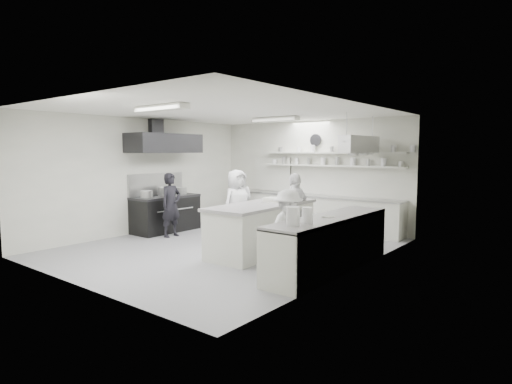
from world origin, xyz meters
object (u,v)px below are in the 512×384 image
Objects in this scene: back_counter at (313,212)px; stove at (166,215)px; right_counter at (329,244)px; prep_island at (262,229)px; cook_back at (240,199)px; cook_stove at (171,205)px.

stove is at bearing -136.01° from back_counter.
prep_island is (-1.79, 0.34, 0.03)m from right_counter.
stove is 2.17m from cook_back.
right_counter is 1.82m from prep_island.
stove is 0.36× the size of back_counter.
cook_stove is 1.04× the size of cook_back.
back_counter is 1.52× the size of right_counter.
stove is 0.55× the size of right_counter.
cook_back is (-1.89, -0.90, 0.31)m from back_counter.
cook_back is (1.01, 1.90, 0.32)m from stove.
cook_back is (-2.45, 2.15, 0.27)m from prep_island.
cook_stove reaches higher than right_counter.
back_counter is at bearing -34.90° from cook_stove.
right_counter reaches higher than stove.
prep_island is 1.75× the size of cook_back.
right_counter reaches higher than back_counter.
cook_back is (0.34, 2.27, -0.03)m from cook_stove.
cook_back reaches higher than back_counter.
stove is 5.28m from right_counter.
back_counter is 3.26× the size of cook_back.
prep_island is 2.81m from cook_stove.
cook_stove is (-4.58, 0.23, 0.33)m from right_counter.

